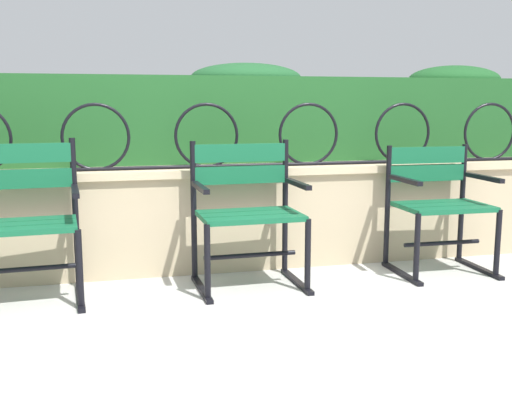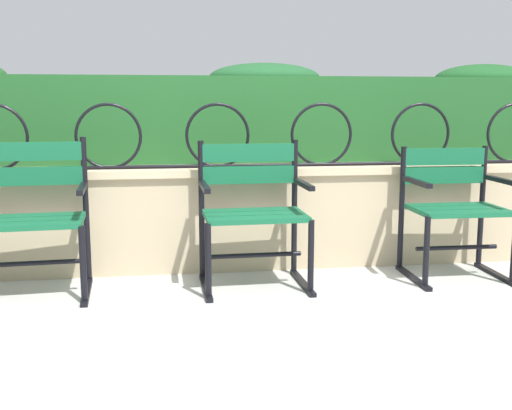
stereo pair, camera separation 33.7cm
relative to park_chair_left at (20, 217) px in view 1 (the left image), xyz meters
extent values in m
plane|color=#B7B5AF|center=(1.26, -0.53, -0.48)|extent=(60.00, 60.00, 0.00)
cube|color=tan|center=(1.26, 0.44, -0.16)|extent=(7.32, 0.35, 0.63)
cube|color=#CBB58F|center=(1.26, 0.44, 0.18)|extent=(7.32, 0.41, 0.05)
cylinder|color=black|center=(1.26, 0.37, 0.22)|extent=(6.78, 0.02, 0.02)
torus|color=black|center=(0.42, 0.37, 0.42)|extent=(0.42, 0.02, 0.42)
torus|color=black|center=(1.11, 0.37, 0.42)|extent=(0.42, 0.02, 0.42)
torus|color=black|center=(1.81, 0.37, 0.42)|extent=(0.42, 0.02, 0.42)
torus|color=black|center=(2.50, 0.37, 0.42)|extent=(0.42, 0.02, 0.42)
torus|color=black|center=(3.19, 0.37, 0.42)|extent=(0.42, 0.02, 0.42)
cube|color=#1E5123|center=(1.26, 0.96, 0.51)|extent=(7.17, 0.69, 0.60)
ellipsoid|color=#1B4924|center=(1.52, 0.96, 0.81)|extent=(0.83, 0.62, 0.21)
ellipsoid|color=#1C4F23|center=(3.25, 0.96, 0.81)|extent=(0.76, 0.62, 0.22)
cube|color=#145B38|center=(0.01, -0.21, -0.04)|extent=(0.60, 0.16, 0.03)
cube|color=#145B38|center=(0.00, -0.08, -0.04)|extent=(0.60, 0.16, 0.03)
cube|color=#145B38|center=(0.00, 0.06, -0.04)|extent=(0.60, 0.16, 0.03)
cube|color=#145B38|center=(-0.01, 0.16, 0.34)|extent=(0.60, 0.07, 0.11)
cube|color=#145B38|center=(-0.01, 0.16, 0.19)|extent=(0.60, 0.07, 0.11)
cylinder|color=black|center=(0.29, 0.18, -0.03)|extent=(0.04, 0.04, 0.90)
cylinder|color=black|center=(0.31, -0.25, -0.26)|extent=(0.04, 0.04, 0.44)
cube|color=black|center=(0.30, -0.06, -0.46)|extent=(0.07, 0.52, 0.02)
cube|color=black|center=(0.30, -0.06, 0.14)|extent=(0.06, 0.40, 0.03)
cylinder|color=black|center=(0.00, -0.08, -0.28)|extent=(0.57, 0.06, 0.03)
cube|color=#145B38|center=(1.30, -0.21, -0.04)|extent=(0.60, 0.14, 0.03)
cube|color=#145B38|center=(1.29, -0.08, -0.04)|extent=(0.60, 0.14, 0.03)
cube|color=#145B38|center=(1.29, 0.06, -0.04)|extent=(0.60, 0.14, 0.03)
cube|color=#145B38|center=(1.29, 0.16, 0.32)|extent=(0.59, 0.04, 0.11)
cube|color=#145B38|center=(1.29, 0.16, 0.18)|extent=(0.59, 0.04, 0.11)
cylinder|color=black|center=(1.59, 0.17, -0.04)|extent=(0.04, 0.04, 0.87)
cylinder|color=black|center=(1.59, -0.26, -0.26)|extent=(0.04, 0.04, 0.44)
cube|color=black|center=(1.59, -0.07, -0.46)|extent=(0.05, 0.52, 0.02)
cube|color=black|center=(1.59, -0.07, 0.14)|extent=(0.04, 0.40, 0.03)
cylinder|color=black|center=(0.99, 0.16, -0.04)|extent=(0.04, 0.04, 0.87)
cylinder|color=black|center=(1.00, -0.27, -0.26)|extent=(0.04, 0.04, 0.44)
cube|color=black|center=(1.00, -0.08, -0.46)|extent=(0.05, 0.52, 0.02)
cube|color=black|center=(1.00, -0.08, 0.14)|extent=(0.04, 0.40, 0.03)
cylinder|color=black|center=(1.29, -0.08, -0.28)|extent=(0.56, 0.04, 0.03)
cube|color=#145B38|center=(2.58, -0.20, -0.04)|extent=(0.56, 0.13, 0.03)
cube|color=#145B38|center=(2.58, -0.07, -0.04)|extent=(0.56, 0.13, 0.03)
cube|color=#145B38|center=(2.58, 0.07, -0.04)|extent=(0.56, 0.13, 0.03)
cube|color=#145B38|center=(2.59, 0.17, 0.28)|extent=(0.56, 0.04, 0.11)
cube|color=#145B38|center=(2.59, 0.17, 0.16)|extent=(0.56, 0.04, 0.11)
cylinder|color=black|center=(2.87, 0.17, -0.06)|extent=(0.04, 0.04, 0.82)
cylinder|color=black|center=(2.86, -0.26, -0.26)|extent=(0.04, 0.04, 0.44)
cube|color=black|center=(2.86, -0.07, -0.46)|extent=(0.05, 0.52, 0.02)
cube|color=black|center=(2.86, -0.07, 0.14)|extent=(0.04, 0.40, 0.03)
cylinder|color=black|center=(2.31, 0.18, -0.06)|extent=(0.04, 0.04, 0.82)
cylinder|color=black|center=(2.30, -0.25, -0.26)|extent=(0.04, 0.04, 0.44)
cube|color=black|center=(2.30, -0.06, -0.46)|extent=(0.05, 0.52, 0.02)
cube|color=black|center=(2.30, -0.06, 0.14)|extent=(0.04, 0.40, 0.03)
cylinder|color=black|center=(2.58, -0.07, -0.28)|extent=(0.53, 0.04, 0.03)
camera|label=1|loc=(0.45, -3.58, 0.63)|focal=43.34mm
camera|label=2|loc=(0.78, -3.64, 0.63)|focal=43.34mm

